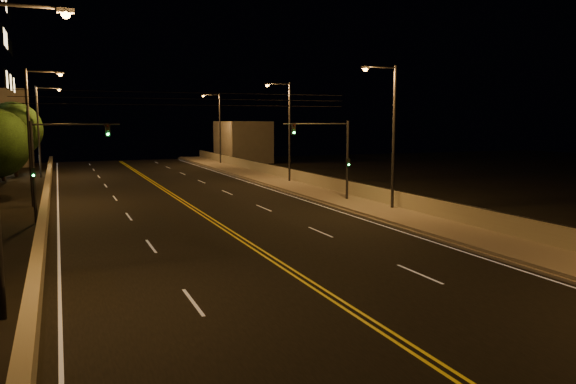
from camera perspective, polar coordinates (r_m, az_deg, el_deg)
name	(u,v)px	position (r m, az deg, el deg)	size (l,w,h in m)	color
road	(238,237)	(29.27, -5.13, -4.57)	(18.00, 120.00, 0.02)	black
sidewalk	(413,220)	(33.96, 12.57, -2.82)	(3.60, 120.00, 0.30)	gray
curb	(386,224)	(32.95, 9.89, -3.19)	(0.14, 120.00, 0.15)	gray
parapet_wall	(436,208)	(34.82, 14.83, -1.56)	(0.30, 120.00, 1.00)	#A09C85
jersey_barrier	(40,244)	(27.96, -23.86, -4.82)	(0.45, 120.00, 0.89)	#A09C85
distant_building_right	(242,142)	(82.12, -4.65, 5.13)	(6.00, 10.00, 5.84)	gray
parapet_rail	(437,199)	(34.74, 14.86, -0.69)	(0.06, 0.06, 120.00)	black
lane_markings	(238,237)	(29.20, -5.09, -4.57)	(17.32, 116.00, 0.00)	silver
streetlight_1	(390,129)	(37.01, 10.36, 6.33)	(2.55, 0.28, 9.50)	#2D2D33
streetlight_2	(287,126)	(52.80, -0.12, 6.71)	(2.55, 0.28, 9.50)	#2D2D33
streetlight_3	(218,124)	(75.90, -7.13, 6.84)	(2.55, 0.28, 9.50)	#2D2D33
streetlight_4	(2,139)	(18.65, -27.06, 4.80)	(2.55, 0.28, 9.50)	#2D2D33
streetlight_5	(33,128)	(42.83, -24.48, 5.92)	(2.55, 0.28, 9.50)	#2D2D33
streetlight_6	(41,125)	(64.46, -23.81, 6.20)	(2.55, 0.28, 9.50)	#2D2D33
traffic_signal_right	(335,151)	(40.44, 4.80, 4.12)	(5.11, 0.31, 5.97)	#2D2D33
traffic_signal_left	(52,158)	(36.01, -22.89, 3.18)	(5.11, 0.31, 5.97)	#2D2D33
overhead_wires	(193,99)	(37.85, -9.58, 9.30)	(22.00, 0.03, 0.83)	black
tree_2	(1,141)	(62.38, -27.13, 4.67)	(4.70, 4.70, 6.37)	black
tree_3	(14,130)	(66.60, -26.11, 5.72)	(5.88, 5.88, 7.97)	black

